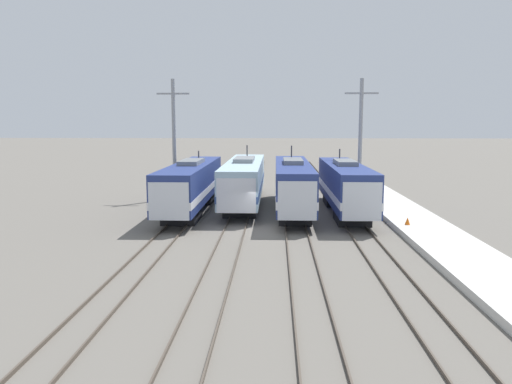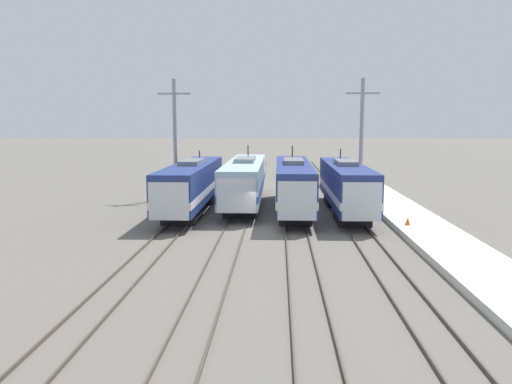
{
  "view_description": "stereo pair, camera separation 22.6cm",
  "coord_description": "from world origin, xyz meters",
  "px_view_note": "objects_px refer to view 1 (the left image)",
  "views": [
    {
      "loc": [
        0.65,
        -33.61,
        7.37
      ],
      "look_at": [
        -0.67,
        0.51,
        2.59
      ],
      "focal_mm": 35.0,
      "sensor_mm": 36.0,
      "label": 1
    },
    {
      "loc": [
        0.87,
        -33.6,
        7.37
      ],
      "look_at": [
        -0.67,
        0.51,
        2.59
      ],
      "focal_mm": 35.0,
      "sensor_mm": 36.0,
      "label": 2
    }
  ],
  "objects_px": {
    "locomotive_center_left": "(244,181)",
    "locomotive_center_right": "(293,185)",
    "locomotive_far_left": "(191,185)",
    "locomotive_far_right": "(345,187)",
    "catenary_tower_right": "(360,138)",
    "catenary_tower_left": "(174,137)",
    "traffic_cone": "(408,221)"
  },
  "relations": [
    {
      "from": "locomotive_far_left",
      "to": "locomotive_center_left",
      "type": "relative_size",
      "value": 0.95
    },
    {
      "from": "locomotive_center_left",
      "to": "locomotive_far_right",
      "type": "relative_size",
      "value": 1.16
    },
    {
      "from": "locomotive_far_right",
      "to": "catenary_tower_left",
      "type": "relative_size",
      "value": 1.46
    },
    {
      "from": "locomotive_far_left",
      "to": "locomotive_far_right",
      "type": "height_order",
      "value": "locomotive_far_right"
    },
    {
      "from": "locomotive_center_left",
      "to": "catenary_tower_left",
      "type": "distance_m",
      "value": 8.62
    },
    {
      "from": "locomotive_far_left",
      "to": "catenary_tower_right",
      "type": "distance_m",
      "value": 16.93
    },
    {
      "from": "locomotive_center_right",
      "to": "traffic_cone",
      "type": "bearing_deg",
      "value": -42.16
    },
    {
      "from": "locomotive_far_right",
      "to": "traffic_cone",
      "type": "height_order",
      "value": "locomotive_far_right"
    },
    {
      "from": "locomotive_center_left",
      "to": "catenary_tower_right",
      "type": "relative_size",
      "value": 1.69
    },
    {
      "from": "locomotive_far_left",
      "to": "locomotive_far_right",
      "type": "relative_size",
      "value": 1.1
    },
    {
      "from": "locomotive_center_right",
      "to": "catenary_tower_right",
      "type": "xyz_separation_m",
      "value": [
        6.55,
        6.83,
        3.69
      ]
    },
    {
      "from": "locomotive_far_left",
      "to": "traffic_cone",
      "type": "distance_m",
      "value": 17.52
    },
    {
      "from": "locomotive_center_left",
      "to": "locomotive_far_right",
      "type": "height_order",
      "value": "locomotive_center_left"
    },
    {
      "from": "locomotive_center_left",
      "to": "catenary_tower_left",
      "type": "height_order",
      "value": "catenary_tower_left"
    },
    {
      "from": "traffic_cone",
      "to": "catenary_tower_left",
      "type": "bearing_deg",
      "value": 143.81
    },
    {
      "from": "locomotive_center_right",
      "to": "locomotive_far_right",
      "type": "bearing_deg",
      "value": -7.17
    },
    {
      "from": "traffic_cone",
      "to": "locomotive_far_right",
      "type": "bearing_deg",
      "value": 118.03
    },
    {
      "from": "locomotive_center_left",
      "to": "locomotive_center_right",
      "type": "relative_size",
      "value": 1.09
    },
    {
      "from": "catenary_tower_left",
      "to": "traffic_cone",
      "type": "height_order",
      "value": "catenary_tower_left"
    },
    {
      "from": "locomotive_far_right",
      "to": "catenary_tower_right",
      "type": "xyz_separation_m",
      "value": [
        2.33,
        7.37,
        3.71
      ]
    },
    {
      "from": "locomotive_center_right",
      "to": "catenary_tower_right",
      "type": "bearing_deg",
      "value": 46.21
    },
    {
      "from": "locomotive_center_right",
      "to": "locomotive_far_left",
      "type": "bearing_deg",
      "value": -179.6
    },
    {
      "from": "locomotive_far_right",
      "to": "traffic_cone",
      "type": "xyz_separation_m",
      "value": [
        3.39,
        -6.36,
        -1.54
      ]
    },
    {
      "from": "locomotive_far_left",
      "to": "locomotive_center_right",
      "type": "xyz_separation_m",
      "value": [
        8.45,
        0.06,
        0.04
      ]
    },
    {
      "from": "locomotive_far_left",
      "to": "locomotive_far_right",
      "type": "bearing_deg",
      "value": -2.14
    },
    {
      "from": "locomotive_center_left",
      "to": "locomotive_center_right",
      "type": "distance_m",
      "value": 5.38
    },
    {
      "from": "catenary_tower_right",
      "to": "catenary_tower_left",
      "type": "bearing_deg",
      "value": 180.0
    },
    {
      "from": "locomotive_far_right",
      "to": "catenary_tower_left",
      "type": "distance_m",
      "value": 17.45
    },
    {
      "from": "locomotive_far_left",
      "to": "locomotive_far_right",
      "type": "xyz_separation_m",
      "value": [
        12.68,
        -0.47,
        0.02
      ]
    },
    {
      "from": "catenary_tower_left",
      "to": "traffic_cone",
      "type": "xyz_separation_m",
      "value": [
        18.76,
        -13.72,
        -5.25
      ]
    },
    {
      "from": "locomotive_center_left",
      "to": "catenary_tower_right",
      "type": "distance_m",
      "value": 11.94
    },
    {
      "from": "catenary_tower_right",
      "to": "locomotive_center_right",
      "type": "bearing_deg",
      "value": -133.79
    }
  ]
}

